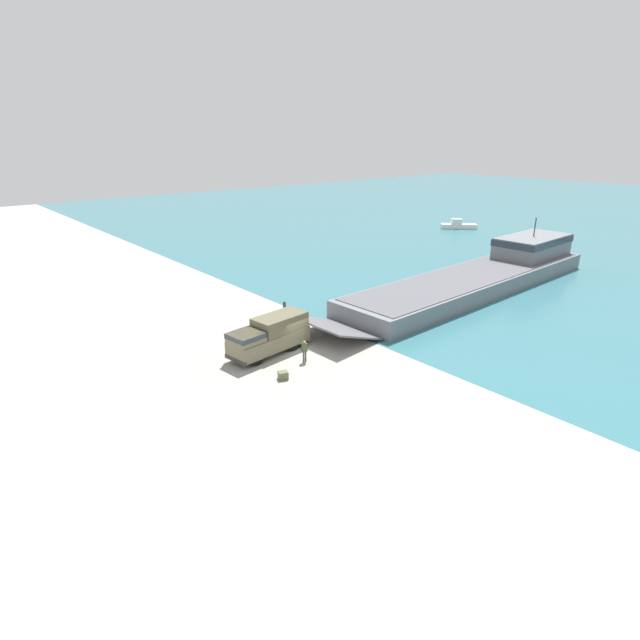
{
  "coord_description": "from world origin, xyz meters",
  "views": [
    {
      "loc": [
        30.61,
        -23.73,
        17.03
      ],
      "look_at": [
        -0.91,
        3.01,
        1.71
      ],
      "focal_mm": 28.0,
      "sensor_mm": 36.0,
      "label": 1
    }
  ],
  "objects_px": {
    "soldier_on_ramp": "(304,349)",
    "mooring_bollard": "(284,305)",
    "moored_boat_a": "(458,225)",
    "cargo_crate": "(283,375)",
    "military_truck": "(270,335)",
    "landing_craft": "(489,271)"
  },
  "relations": [
    {
      "from": "soldier_on_ramp",
      "to": "mooring_bollard",
      "type": "height_order",
      "value": "soldier_on_ramp"
    },
    {
      "from": "soldier_on_ramp",
      "to": "moored_boat_a",
      "type": "bearing_deg",
      "value": 127.69
    },
    {
      "from": "soldier_on_ramp",
      "to": "cargo_crate",
      "type": "distance_m",
      "value": 3.48
    },
    {
      "from": "military_truck",
      "to": "cargo_crate",
      "type": "xyz_separation_m",
      "value": [
        4.55,
        -2.02,
        -1.27
      ]
    },
    {
      "from": "cargo_crate",
      "to": "military_truck",
      "type": "bearing_deg",
      "value": 156.03
    },
    {
      "from": "landing_craft",
      "to": "mooring_bollard",
      "type": "height_order",
      "value": "landing_craft"
    },
    {
      "from": "mooring_bollard",
      "to": "soldier_on_ramp",
      "type": "bearing_deg",
      "value": -29.22
    },
    {
      "from": "military_truck",
      "to": "cargo_crate",
      "type": "relative_size",
      "value": 10.49
    },
    {
      "from": "mooring_bollard",
      "to": "cargo_crate",
      "type": "xyz_separation_m",
      "value": [
        12.49,
        -9.36,
        -0.23
      ]
    },
    {
      "from": "mooring_bollard",
      "to": "cargo_crate",
      "type": "height_order",
      "value": "mooring_bollard"
    },
    {
      "from": "landing_craft",
      "to": "military_truck",
      "type": "relative_size",
      "value": 6.0
    },
    {
      "from": "military_truck",
      "to": "mooring_bollard",
      "type": "distance_m",
      "value": 10.87
    },
    {
      "from": "moored_boat_a",
      "to": "mooring_bollard",
      "type": "relative_size",
      "value": 6.41
    },
    {
      "from": "military_truck",
      "to": "mooring_bollard",
      "type": "xyz_separation_m",
      "value": [
        -7.95,
        7.34,
        -1.05
      ]
    },
    {
      "from": "landing_craft",
      "to": "mooring_bollard",
      "type": "relative_size",
      "value": 46.54
    },
    {
      "from": "cargo_crate",
      "to": "landing_craft",
      "type": "bearing_deg",
      "value": 97.07
    },
    {
      "from": "soldier_on_ramp",
      "to": "moored_boat_a",
      "type": "xyz_separation_m",
      "value": [
        -28.22,
        60.87,
        -0.43
      ]
    },
    {
      "from": "military_truck",
      "to": "moored_boat_a",
      "type": "relative_size",
      "value": 1.21
    },
    {
      "from": "landing_craft",
      "to": "military_truck",
      "type": "xyz_separation_m",
      "value": [
        -0.32,
        -32.08,
        -0.05
      ]
    },
    {
      "from": "military_truck",
      "to": "soldier_on_ramp",
      "type": "distance_m",
      "value": 3.43
    },
    {
      "from": "landing_craft",
      "to": "cargo_crate",
      "type": "xyz_separation_m",
      "value": [
        4.23,
        -34.11,
        -1.32
      ]
    },
    {
      "from": "military_truck",
      "to": "moored_boat_a",
      "type": "distance_m",
      "value": 66.83
    }
  ]
}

